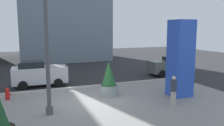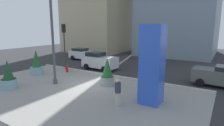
{
  "view_description": "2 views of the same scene",
  "coord_description": "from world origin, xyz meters",
  "px_view_note": "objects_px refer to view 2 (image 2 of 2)",
  "views": [
    {
      "loc": [
        -3.53,
        -12.63,
        4.21
      ],
      "look_at": [
        1.62,
        0.54,
        2.12
      ],
      "focal_mm": 37.16,
      "sensor_mm": 36.0,
      "label": 1
    },
    {
      "loc": [
        9.39,
        -11.29,
        4.61
      ],
      "look_at": [
        1.84,
        0.75,
        1.84
      ],
      "focal_mm": 29.9,
      "sensor_mm": 36.0,
      "label": 2
    }
  ],
  "objects_px": {
    "lamp_post": "(53,40)",
    "car_passing_lane": "(220,76)",
    "traffic_light_corner": "(64,39)",
    "art_pillar_blue": "(152,65)",
    "pedestrian_crossing": "(118,91)",
    "fire_hydrant": "(67,69)",
    "car_far_lane": "(99,61)",
    "potted_plant_near_right": "(107,73)",
    "potted_plant_curbside": "(8,78)",
    "potted_plant_near_left": "(37,64)",
    "car_curb_west": "(83,54)"
  },
  "relations": [
    {
      "from": "potted_plant_near_right",
      "to": "potted_plant_curbside",
      "type": "distance_m",
      "value": 7.48
    },
    {
      "from": "car_far_lane",
      "to": "car_passing_lane",
      "type": "bearing_deg",
      "value": 0.39
    },
    {
      "from": "lamp_post",
      "to": "traffic_light_corner",
      "type": "distance_m",
      "value": 5.37
    },
    {
      "from": "car_curb_west",
      "to": "lamp_post",
      "type": "bearing_deg",
      "value": -61.04
    },
    {
      "from": "potted_plant_near_left",
      "to": "fire_hydrant",
      "type": "xyz_separation_m",
      "value": [
        1.97,
        2.11,
        -0.65
      ]
    },
    {
      "from": "art_pillar_blue",
      "to": "pedestrian_crossing",
      "type": "xyz_separation_m",
      "value": [
        -1.5,
        -1.45,
        -1.47
      ]
    },
    {
      "from": "traffic_light_corner",
      "to": "fire_hydrant",
      "type": "bearing_deg",
      "value": -38.24
    },
    {
      "from": "potted_plant_near_right",
      "to": "potted_plant_near_left",
      "type": "xyz_separation_m",
      "value": [
        -7.89,
        -0.69,
        0.02
      ]
    },
    {
      "from": "potted_plant_near_left",
      "to": "car_passing_lane",
      "type": "distance_m",
      "value": 16.3
    },
    {
      "from": "car_curb_west",
      "to": "potted_plant_near_left",
      "type": "bearing_deg",
      "value": -80.44
    },
    {
      "from": "art_pillar_blue",
      "to": "car_far_lane",
      "type": "xyz_separation_m",
      "value": [
        -8.1,
        5.82,
        -1.45
      ]
    },
    {
      "from": "lamp_post",
      "to": "pedestrian_crossing",
      "type": "bearing_deg",
      "value": -8.91
    },
    {
      "from": "lamp_post",
      "to": "car_curb_west",
      "type": "xyz_separation_m",
      "value": [
        -5.49,
        9.91,
        -2.75
      ]
    },
    {
      "from": "potted_plant_curbside",
      "to": "car_passing_lane",
      "type": "distance_m",
      "value": 16.21
    },
    {
      "from": "lamp_post",
      "to": "fire_hydrant",
      "type": "bearing_deg",
      "value": 121.54
    },
    {
      "from": "lamp_post",
      "to": "potted_plant_curbside",
      "type": "xyz_separation_m",
      "value": [
        -2.03,
        -2.68,
        -2.73
      ]
    },
    {
      "from": "potted_plant_near_right",
      "to": "car_curb_west",
      "type": "relative_size",
      "value": 0.52
    },
    {
      "from": "fire_hydrant",
      "to": "pedestrian_crossing",
      "type": "relative_size",
      "value": 0.46
    },
    {
      "from": "car_far_lane",
      "to": "pedestrian_crossing",
      "type": "bearing_deg",
      "value": -47.76
    },
    {
      "from": "lamp_post",
      "to": "car_far_lane",
      "type": "xyz_separation_m",
      "value": [
        -0.03,
        6.24,
        -2.65
      ]
    },
    {
      "from": "potted_plant_near_left",
      "to": "car_curb_west",
      "type": "bearing_deg",
      "value": 99.56
    },
    {
      "from": "potted_plant_near_right",
      "to": "traffic_light_corner",
      "type": "height_order",
      "value": "traffic_light_corner"
    },
    {
      "from": "art_pillar_blue",
      "to": "pedestrian_crossing",
      "type": "distance_m",
      "value": 2.55
    },
    {
      "from": "potted_plant_near_right",
      "to": "potted_plant_near_left",
      "type": "relative_size",
      "value": 0.91
    },
    {
      "from": "potted_plant_curbside",
      "to": "pedestrian_crossing",
      "type": "distance_m",
      "value": 8.75
    },
    {
      "from": "fire_hydrant",
      "to": "pedestrian_crossing",
      "type": "distance_m",
      "value": 9.7
    },
    {
      "from": "art_pillar_blue",
      "to": "car_far_lane",
      "type": "bearing_deg",
      "value": 144.31
    },
    {
      "from": "fire_hydrant",
      "to": "car_passing_lane",
      "type": "xyz_separation_m",
      "value": [
        13.52,
        2.95,
        0.48
      ]
    },
    {
      "from": "fire_hydrant",
      "to": "car_curb_west",
      "type": "bearing_deg",
      "value": 117.59
    },
    {
      "from": "car_passing_lane",
      "to": "car_curb_west",
      "type": "distance_m",
      "value": 17.33
    },
    {
      "from": "potted_plant_curbside",
      "to": "car_curb_west",
      "type": "distance_m",
      "value": 13.06
    },
    {
      "from": "potted_plant_near_left",
      "to": "car_passing_lane",
      "type": "bearing_deg",
      "value": 18.11
    },
    {
      "from": "art_pillar_blue",
      "to": "potted_plant_curbside",
      "type": "relative_size",
      "value": 2.18
    },
    {
      "from": "art_pillar_blue",
      "to": "potted_plant_near_left",
      "type": "height_order",
      "value": "art_pillar_blue"
    },
    {
      "from": "car_far_lane",
      "to": "car_curb_west",
      "type": "xyz_separation_m",
      "value": [
        -5.46,
        3.68,
        -0.1
      ]
    },
    {
      "from": "lamp_post",
      "to": "car_passing_lane",
      "type": "relative_size",
      "value": 1.9
    },
    {
      "from": "potted_plant_near_right",
      "to": "fire_hydrant",
      "type": "distance_m",
      "value": 6.12
    },
    {
      "from": "traffic_light_corner",
      "to": "car_far_lane",
      "type": "height_order",
      "value": "traffic_light_corner"
    },
    {
      "from": "art_pillar_blue",
      "to": "pedestrian_crossing",
      "type": "relative_size",
      "value": 2.9
    },
    {
      "from": "potted_plant_near_right",
      "to": "car_curb_west",
      "type": "height_order",
      "value": "potted_plant_near_right"
    },
    {
      "from": "traffic_light_corner",
      "to": "car_passing_lane",
      "type": "bearing_deg",
      "value": 7.87
    },
    {
      "from": "potted_plant_near_right",
      "to": "pedestrian_crossing",
      "type": "height_order",
      "value": "potted_plant_near_right"
    },
    {
      "from": "lamp_post",
      "to": "car_far_lane",
      "type": "distance_m",
      "value": 6.77
    },
    {
      "from": "lamp_post",
      "to": "car_curb_west",
      "type": "height_order",
      "value": "lamp_post"
    },
    {
      "from": "art_pillar_blue",
      "to": "potted_plant_near_right",
      "type": "xyz_separation_m",
      "value": [
        -4.21,
        1.52,
        -1.38
      ]
    },
    {
      "from": "potted_plant_near_right",
      "to": "traffic_light_corner",
      "type": "bearing_deg",
      "value": 161.7
    },
    {
      "from": "traffic_light_corner",
      "to": "car_far_lane",
      "type": "relative_size",
      "value": 1.25
    },
    {
      "from": "art_pillar_blue",
      "to": "potted_plant_curbside",
      "type": "distance_m",
      "value": 10.67
    },
    {
      "from": "car_far_lane",
      "to": "pedestrian_crossing",
      "type": "height_order",
      "value": "car_far_lane"
    },
    {
      "from": "car_far_lane",
      "to": "pedestrian_crossing",
      "type": "relative_size",
      "value": 2.39
    }
  ]
}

